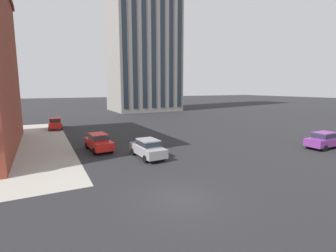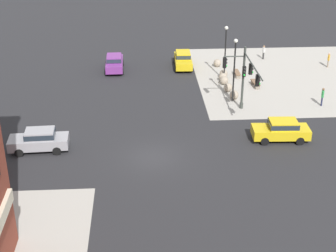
{
  "view_description": "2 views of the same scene",
  "coord_description": "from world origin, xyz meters",
  "px_view_note": "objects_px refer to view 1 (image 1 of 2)",
  "views": [
    {
      "loc": [
        -6.62,
        -11.41,
        6.12
      ],
      "look_at": [
        1.67,
        4.78,
        3.34
      ],
      "focal_mm": 26.58,
      "sensor_mm": 36.0,
      "label": 1
    },
    {
      "loc": [
        -32.76,
        0.9,
        18.5
      ],
      "look_at": [
        -2.39,
        -0.93,
        3.68
      ],
      "focal_mm": 54.55,
      "sensor_mm": 36.0,
      "label": 2
    }
  ],
  "objects_px": {
    "car_main_southbound_near": "(99,141)",
    "car_main_southbound_far": "(325,139)",
    "car_cross_westbound": "(148,148)",
    "car_main_mid": "(55,123)"
  },
  "relations": [
    {
      "from": "car_cross_westbound",
      "to": "car_main_mid",
      "type": "relative_size",
      "value": 1.0
    },
    {
      "from": "car_main_southbound_near",
      "to": "car_cross_westbound",
      "type": "xyz_separation_m",
      "value": [
        3.33,
        -4.64,
        0.0
      ]
    },
    {
      "from": "car_cross_westbound",
      "to": "car_main_mid",
      "type": "height_order",
      "value": "same"
    },
    {
      "from": "car_main_southbound_near",
      "to": "car_main_southbound_far",
      "type": "height_order",
      "value": "same"
    },
    {
      "from": "car_cross_westbound",
      "to": "car_main_mid",
      "type": "bearing_deg",
      "value": 107.05
    },
    {
      "from": "car_main_southbound_far",
      "to": "car_main_mid",
      "type": "height_order",
      "value": "same"
    },
    {
      "from": "car_main_southbound_far",
      "to": "car_main_mid",
      "type": "xyz_separation_m",
      "value": [
        -23.96,
        25.97,
        0.0
      ]
    },
    {
      "from": "car_main_southbound_near",
      "to": "car_main_southbound_far",
      "type": "bearing_deg",
      "value": -24.8
    },
    {
      "from": "car_main_southbound_near",
      "to": "car_cross_westbound",
      "type": "height_order",
      "value": "same"
    },
    {
      "from": "car_cross_westbound",
      "to": "car_main_southbound_near",
      "type": "bearing_deg",
      "value": 125.64
    }
  ]
}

